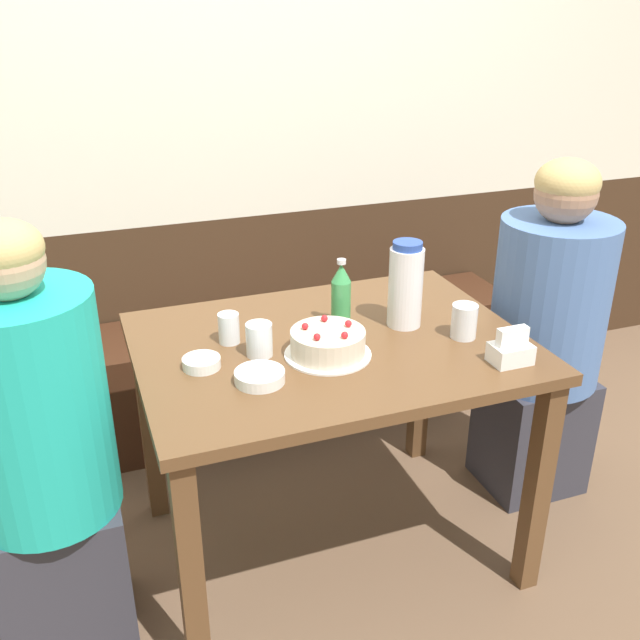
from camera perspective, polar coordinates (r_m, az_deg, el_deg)
The scene contains 15 objects.
ground_plane at distance 2.52m, azimuth 0.77°, elevation -17.43°, with size 12.00×12.00×0.00m, color brown.
back_wall at distance 2.91m, azimuth -6.77°, elevation 15.77°, with size 4.80×0.04×2.50m.
bench_seat at distance 3.04m, azimuth -4.82°, elevation -4.09°, with size 2.24×0.38×0.47m.
dining_table at distance 2.14m, azimuth 0.87°, elevation -4.33°, with size 1.13×0.84×0.76m.
birthday_cake at distance 1.99m, azimuth 0.63°, elevation -1.89°, with size 0.25×0.25×0.10m.
water_pitcher at distance 2.16m, azimuth 6.86°, elevation 2.79°, with size 0.10×0.10×0.27m.
soju_bottle at distance 2.15m, azimuth 1.69°, elevation 2.02°, with size 0.06×0.06×0.22m.
napkin_holder at distance 2.03m, azimuth 15.02°, elevation -2.33°, with size 0.11×0.08×0.11m.
bowl_soup_white at distance 1.88m, azimuth -4.85°, elevation -4.54°, with size 0.13×0.13×0.03m.
bowl_rice_small at distance 1.97m, azimuth -9.46°, elevation -3.39°, with size 0.10×0.10×0.03m.
glass_water_tall at distance 2.14m, azimuth 11.46°, elevation -0.09°, with size 0.08×0.08×0.10m.
glass_tumbler_short at distance 2.08m, azimuth -7.30°, elevation -0.65°, with size 0.06×0.06×0.09m.
glass_shot_small at distance 2.00m, azimuth -4.89°, elevation -1.57°, with size 0.07×0.07×0.10m.
person_teal_shirt at distance 2.59m, azimuth 17.58°, elevation -1.13°, with size 0.39×0.39×1.23m.
person_pale_blue_shirt at distance 2.00m, azimuth -21.32°, elevation -10.04°, with size 0.37×0.37×1.24m.
Camera 1 is at (-0.68, -1.75, 1.69)m, focal length 40.00 mm.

